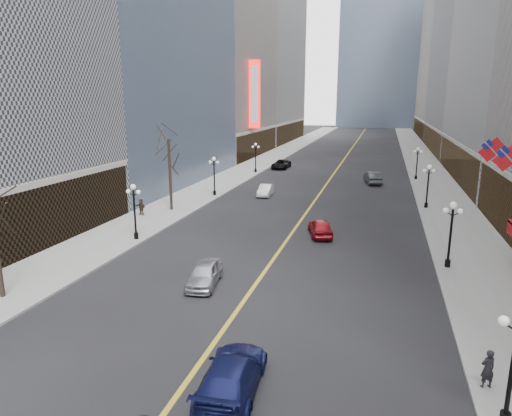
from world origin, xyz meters
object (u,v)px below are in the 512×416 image
Objects in this scene: ped_ne_corner at (488,369)px; car_sb_near at (232,375)px; streetlamp_west_2 at (214,172)px; car_nb_mid at (266,190)px; streetlamp_east_2 at (428,182)px; car_sb_mid at (320,227)px; car_nb_far at (281,164)px; streetlamp_west_3 at (256,154)px; streetlamp_west_1 at (134,206)px; streetlamp_east_3 at (417,160)px; streetlamp_east_1 at (451,228)px; car_sb_far at (373,178)px; car_nb_near at (205,274)px.

car_sb_near is at bearing -6.95° from ped_ne_corner.
streetlamp_west_2 reaches higher than car_nb_mid.
streetlamp_east_2 reaches higher than car_sb_mid.
streetlamp_west_3 is at bearing -114.55° from car_nb_far.
streetlamp_east_2 is at bearing -113.79° from ped_ne_corner.
streetlamp_west_1 is 1.13× the size of car_nb_mid.
car_nb_mid is at bearing -138.15° from streetlamp_east_3.
car_nb_far is at bearing 116.55° from streetlamp_east_1.
car_sb_mid is (14.24, -12.63, -2.17)m from streetlamp_west_2.
car_sb_far is at bearing 100.43° from streetlamp_east_1.
streetlamp_east_3 is 0.91× the size of car_sb_far.
car_sb_far is (17.78, 13.64, -2.09)m from streetlamp_west_2.
streetlamp_west_1 reaches higher than ped_ne_corner.
streetlamp_west_2 reaches higher than car_nb_far.
streetlamp_west_1 is 1.00× the size of streetlamp_west_2.
ped_ne_corner reaches higher than car_sb_far.
streetlamp_east_1 is at bearing -90.00° from streetlamp_east_2.
streetlamp_east_2 is at bearing 100.88° from car_sb_far.
car_sb_far is at bearing 68.86° from car_nb_near.
streetlamp_east_1 reaches higher than car_sb_mid.
streetlamp_west_2 is at bearing -72.84° from car_sb_near.
car_sb_near is (13.80, -52.67, -2.13)m from streetlamp_west_3.
car_nb_mid is 16.91m from car_sb_mid.
streetlamp_west_1 is (-23.60, -18.00, 0.00)m from streetlamp_east_2.
streetlamp_east_3 is at bearing -105.08° from car_sb_near.
car_sb_near reaches higher than car_nb_near.
car_sb_mid is at bearing -63.40° from car_nb_mid.
car_nb_far is (-2.92, 21.64, 0.07)m from car_nb_mid.
streetlamp_east_1 and streetlamp_west_2 have the same top height.
streetlamp_west_1 reaches higher than car_nb_mid.
streetlamp_east_3 is 1.00× the size of streetlamp_west_3.
car_nb_mid is at bearing 131.83° from streetlamp_east_1.
streetlamp_west_2 is (-23.60, -18.00, 0.00)m from streetlamp_east_3.
car_sb_far is at bearing -113.55° from car_sb_mid.
car_nb_mid is at bearing 88.46° from car_nb_near.
streetlamp_east_2 is 1.00× the size of streetlamp_west_2.
streetlamp_east_1 is 1.06× the size of car_sb_mid.
streetlamp_east_3 is 1.06× the size of car_sb_mid.
streetlamp_west_1 is 41.78m from car_nb_far.
streetlamp_east_1 is at bearing -51.82° from car_nb_mid.
streetlamp_east_3 is 7.57m from car_sb_far.
ped_ne_corner is at bearing 84.82° from car_sb_far.
car_sb_far is at bearing 60.67° from streetlamp_west_1.
car_sb_mid is (0.44, 22.05, -0.04)m from car_sb_near.
streetlamp_west_2 is (-23.60, 0.00, 0.00)m from streetlamp_east_2.
streetlamp_east_1 reaches higher than ped_ne_corner.
car_sb_far reaches higher than car_nb_near.
streetlamp_east_3 is 23.60m from streetlamp_west_3.
car_sb_far is (14.98, -9.98, 0.09)m from car_nb_far.
streetlamp_east_3 is at bearing 56.75° from streetlamp_west_1.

